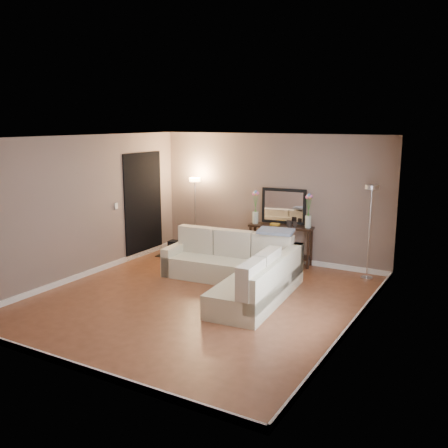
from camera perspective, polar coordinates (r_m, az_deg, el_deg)
The scene contains 23 objects.
floor at distance 8.25m, azimuth -2.79°, elevation -8.53°, with size 5.00×5.50×0.01m, color brown.
ceiling at distance 7.74m, azimuth -2.98°, elevation 9.91°, with size 5.00×5.50×0.01m, color white.
wall_back at distance 10.29m, azimuth 5.42°, elevation 3.02°, with size 5.00×0.02×2.60m, color #7A675E.
wall_front at distance 5.82m, azimuth -17.68°, elevation -4.27°, with size 5.00×0.02×2.60m, color #7A675E.
wall_left at distance 9.46m, azimuth -15.82°, elevation 1.86°, with size 0.02×5.50×2.60m, color #7A675E.
wall_right at distance 6.90m, azimuth 14.99°, elevation -1.65°, with size 0.02×5.50×2.60m, color #7A675E.
baseboard_back at distance 10.53m, azimuth 5.24°, elevation -3.74°, with size 5.00×0.03×0.10m, color white.
baseboard_front at distance 6.29m, azimuth -16.78°, elevation -15.24°, with size 5.00×0.03×0.10m, color white.
baseboard_left at distance 9.73m, azimuth -15.30°, elevation -5.42°, with size 0.03×5.50×0.10m, color white.
baseboard_right at distance 7.29m, azimuth 14.27°, elevation -11.23°, with size 0.03×5.50×0.10m, color white.
doorway at distance 10.71m, azimuth -9.18°, elevation 2.19°, with size 0.02×1.20×2.20m, color black.
switch_plate at distance 10.06m, azimuth -12.23°, elevation 2.03°, with size 0.02×0.08×0.12m, color white.
sectional_sofa at distance 8.65m, azimuth 1.78°, elevation -5.26°, with size 2.66×2.43×0.87m.
throw_blanket at distance 8.89m, azimuth 5.93°, elevation -0.82°, with size 0.63×0.36×0.05m, color slate.
console_table at distance 10.12m, azimuth 6.05°, elevation -2.06°, with size 1.32×0.50×0.79m.
leaning_mirror at distance 10.11m, azimuth 6.85°, elevation 2.04°, with size 0.91×0.15×0.71m.
table_decor at distance 9.98m, azimuth 6.47°, elevation -0.02°, with size 0.55×0.14×0.13m.
flower_vase_left at distance 10.13m, azimuth 3.62°, elevation 1.67°, with size 0.15×0.13×0.68m.
flower_vase_right at distance 9.83m, azimuth 9.62°, elevation 1.22°, with size 0.15×0.13×0.68m.
floor_lamp_lit at distance 10.85m, azimuth -3.32°, elevation 2.76°, with size 0.26×0.26×1.64m.
floor_lamp_unlit at distance 9.30m, azimuth 16.40°, elevation 1.19°, with size 0.27×0.27×1.73m.
charcoal_rug at distance 10.85m, azimuth -4.39°, elevation -3.48°, with size 1.07×0.80×0.01m, color black.
black_bag at distance 10.82m, azimuth -5.51°, elevation -2.44°, with size 0.30×0.21×0.20m, color black.
Camera 1 is at (4.17, -6.51, 2.85)m, focal length 40.00 mm.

